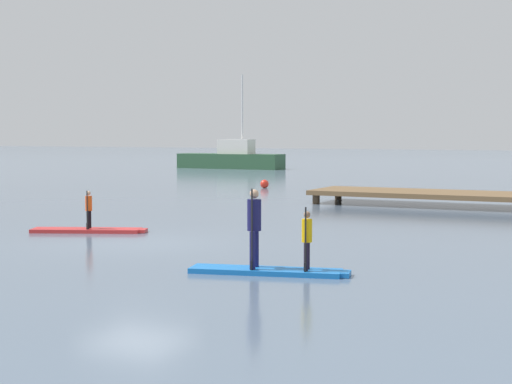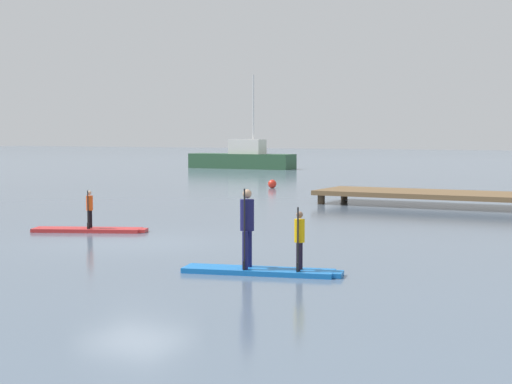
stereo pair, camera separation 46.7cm
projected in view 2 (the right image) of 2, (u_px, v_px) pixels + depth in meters
ground_plane at (136, 243)px, 19.84m from camera, size 240.00×240.00×0.00m
paddleboard_near at (90, 230)px, 22.18m from camera, size 3.14×1.82×0.10m
paddler_child_solo at (89, 207)px, 22.12m from camera, size 0.24×0.35×1.06m
paddleboard_far at (262, 271)px, 15.50m from camera, size 3.16×1.35×0.10m
paddler_adult at (247, 223)px, 15.50m from camera, size 0.33×0.48×1.56m
paddler_child_front at (299, 237)px, 15.27m from camera, size 0.24×0.39×1.23m
fishing_boat_white_large at (243, 158)px, 62.58m from camera, size 8.57×2.10×7.27m
floating_dock at (464, 195)px, 29.61m from camera, size 10.99×3.04×0.53m
mooring_buoy_near at (272, 184)px, 39.98m from camera, size 0.43×0.43×0.43m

